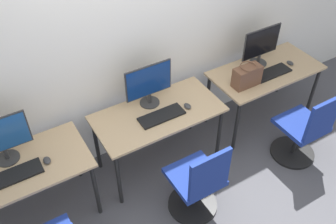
% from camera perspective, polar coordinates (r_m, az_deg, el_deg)
% --- Properties ---
extents(ground_plane, '(20.00, 20.00, 0.00)m').
position_cam_1_polar(ground_plane, '(3.96, 0.95, -10.45)').
color(ground_plane, '#4C4C51').
extents(wall_back, '(12.00, 0.05, 2.80)m').
position_cam_1_polar(wall_back, '(3.54, -5.34, 12.33)').
color(wall_back, silver).
rests_on(wall_back, ground_plane).
extents(desk_left, '(1.26, 0.63, 0.72)m').
position_cam_1_polar(desk_left, '(3.43, -22.29, -9.00)').
color(desk_left, tan).
rests_on(desk_left, ground_plane).
extents(monitor_left, '(0.49, 0.20, 0.44)m').
position_cam_1_polar(monitor_left, '(3.32, -24.26, -3.78)').
color(monitor_left, '#2D2D2D').
rests_on(monitor_left, desk_left).
extents(keyboard_left, '(0.45, 0.17, 0.02)m').
position_cam_1_polar(keyboard_left, '(3.32, -22.38, -8.91)').
color(keyboard_left, black).
rests_on(keyboard_left, desk_left).
extents(mouse_left, '(0.06, 0.09, 0.03)m').
position_cam_1_polar(mouse_left, '(3.33, -17.96, -7.02)').
color(mouse_left, '#333333').
rests_on(mouse_left, desk_left).
extents(desk_center, '(1.26, 0.63, 0.72)m').
position_cam_1_polar(desk_center, '(3.67, -1.51, -0.98)').
color(desk_center, tan).
rests_on(desk_center, ground_plane).
extents(monitor_center, '(0.49, 0.20, 0.44)m').
position_cam_1_polar(monitor_center, '(3.58, -2.94, 4.32)').
color(monitor_center, '#2D2D2D').
rests_on(monitor_center, desk_center).
extents(keyboard_center, '(0.45, 0.17, 0.02)m').
position_cam_1_polar(keyboard_center, '(3.57, -0.98, -0.59)').
color(keyboard_center, black).
rests_on(keyboard_center, desk_center).
extents(mouse_center, '(0.06, 0.09, 0.03)m').
position_cam_1_polar(mouse_center, '(3.67, 2.99, 0.92)').
color(mouse_center, '#333333').
rests_on(mouse_center, desk_center).
extents(office_chair_center, '(0.48, 0.48, 0.91)m').
position_cam_1_polar(office_chair_center, '(3.47, 4.55, -11.04)').
color(office_chair_center, black).
rests_on(office_chair_center, ground_plane).
extents(desk_right, '(1.26, 0.63, 0.72)m').
position_cam_1_polar(desk_right, '(4.36, 14.59, 5.42)').
color(desk_right, tan).
rests_on(desk_right, ground_plane).
extents(monitor_right, '(0.49, 0.20, 0.44)m').
position_cam_1_polar(monitor_right, '(4.27, 14.00, 9.86)').
color(monitor_right, '#2D2D2D').
rests_on(monitor_right, desk_right).
extents(keyboard_right, '(0.45, 0.17, 0.02)m').
position_cam_1_polar(keyboard_right, '(4.27, 15.52, 5.79)').
color(keyboard_right, black).
rests_on(keyboard_right, desk_right).
extents(mouse_right, '(0.06, 0.09, 0.03)m').
position_cam_1_polar(mouse_right, '(4.48, 18.11, 7.12)').
color(mouse_right, '#333333').
rests_on(mouse_right, desk_right).
extents(office_chair_right, '(0.48, 0.48, 0.91)m').
position_cam_1_polar(office_chair_right, '(4.15, 19.93, -2.94)').
color(office_chair_right, black).
rests_on(office_chair_right, ground_plane).
extents(handbag, '(0.30, 0.18, 0.25)m').
position_cam_1_polar(handbag, '(3.97, 11.93, 5.39)').
color(handbag, brown).
rests_on(handbag, desk_right).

